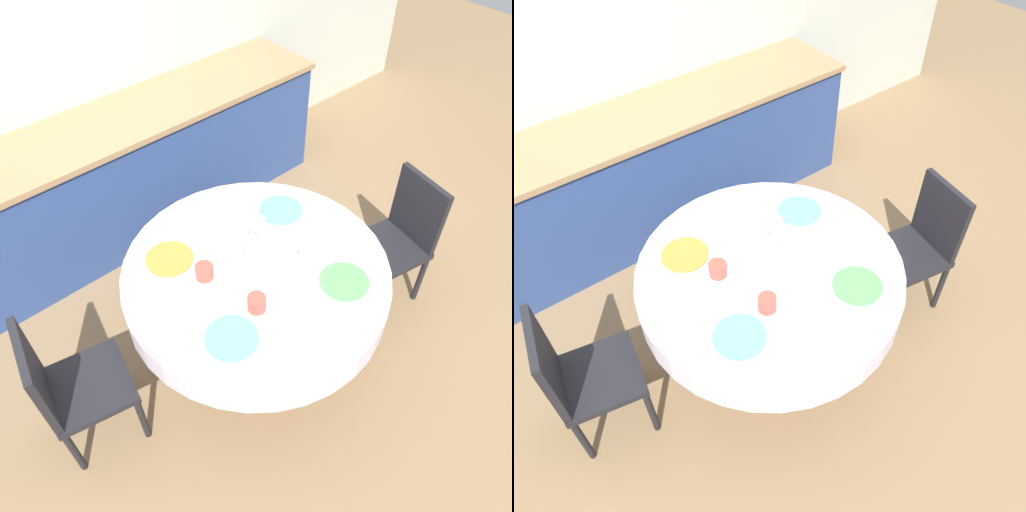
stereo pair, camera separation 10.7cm
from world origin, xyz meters
TOP-DOWN VIEW (x-y plane):
  - ground_plane at (0.00, 0.00)m, footprint 12.00×12.00m
  - wall_back at (0.00, 1.80)m, footprint 7.00×0.05m
  - kitchen_counter at (0.00, 1.47)m, footprint 3.24×0.64m
  - dining_table at (0.00, 0.00)m, footprint 1.37×1.37m
  - chair_left at (1.01, -0.20)m, footprint 0.47×0.47m
  - chair_right at (-1.00, 0.22)m, footprint 0.48×0.48m
  - plate_near_left at (-0.37, -0.25)m, footprint 0.25×0.25m
  - cup_near_left at (-0.17, -0.20)m, footprint 0.09×0.09m
  - plate_near_right at (0.26, -0.36)m, footprint 0.25×0.25m
  - cup_near_right at (0.22, -0.14)m, footprint 0.09×0.09m
  - plate_far_left at (-0.30, 0.33)m, footprint 0.25×0.25m
  - cup_far_left at (-0.23, 0.12)m, footprint 0.09×0.09m
  - plate_far_right at (0.38, 0.22)m, footprint 0.25×0.25m
  - cup_far_right at (0.18, 0.19)m, footprint 0.09×0.09m
  - coffee_carafe at (-0.02, 0.01)m, footprint 0.11×0.11m

SIDE VIEW (x-z plane):
  - ground_plane at x=0.00m, z-range 0.00..0.00m
  - kitchen_counter at x=0.00m, z-range 0.00..0.91m
  - chair_left at x=1.01m, z-range 0.04..0.93m
  - chair_right at x=-1.00m, z-range 0.04..0.93m
  - dining_table at x=0.00m, z-range 0.26..1.04m
  - plate_near_left at x=-0.37m, z-range 0.78..0.79m
  - plate_near_right at x=0.26m, z-range 0.78..0.79m
  - plate_far_left at x=-0.30m, z-range 0.78..0.79m
  - plate_far_right at x=0.38m, z-range 0.78..0.79m
  - cup_near_left at x=-0.17m, z-range 0.78..0.86m
  - cup_near_right at x=0.22m, z-range 0.78..0.86m
  - cup_far_left at x=-0.23m, z-range 0.78..0.86m
  - cup_far_right at x=0.18m, z-range 0.78..0.86m
  - coffee_carafe at x=-0.02m, z-range 0.76..1.05m
  - wall_back at x=0.00m, z-range 0.00..2.60m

